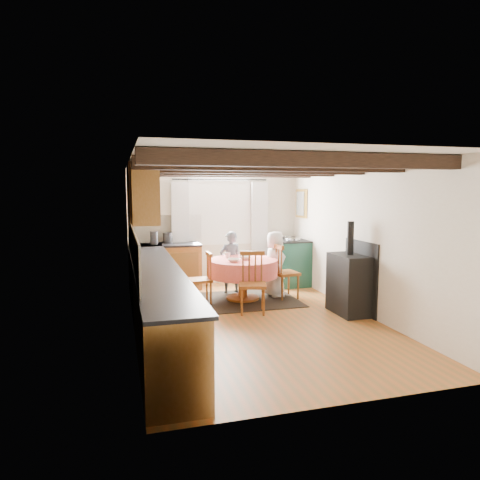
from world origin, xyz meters
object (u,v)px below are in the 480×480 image
object	(u,v)px
chair_near	(253,283)
child_far	(230,262)
aga_range	(288,261)
child_right	(275,264)
chair_left	(200,278)
cup	(228,255)
dining_table	(243,280)
chair_right	(286,271)
cast_iron_stove	(349,268)

from	to	relation	value
chair_near	child_far	xyz separation A→B (m)	(-0.01, 1.41, 0.10)
chair_near	aga_range	xyz separation A→B (m)	(1.38, 1.91, -0.01)
child_right	aga_range	bearing A→B (deg)	-30.82
aga_range	child_right	distance (m)	1.17
chair_left	aga_range	xyz separation A→B (m)	(2.08, 1.09, 0.03)
cup	child_far	bearing A→B (deg)	68.22
dining_table	child_far	bearing A→B (deg)	96.93
child_right	child_far	bearing A→B (deg)	61.05
aga_range	chair_near	bearing A→B (deg)	-125.81
chair_right	child_right	xyz separation A→B (m)	(-0.15, 0.17, 0.11)
chair_left	cup	size ratio (longest dim) A/B	8.68
child_right	cast_iron_stove	bearing A→B (deg)	-148.32
dining_table	chair_right	bearing A→B (deg)	-2.04
aga_range	child_right	world-z (taller)	child_right
aga_range	child_far	bearing A→B (deg)	-160.04
dining_table	chair_right	distance (m)	0.83
child_far	cup	xyz separation A→B (m)	(-0.14, -0.35, 0.20)
chair_near	chair_left	size ratio (longest dim) A/B	1.10
chair_left	chair_right	xyz separation A→B (m)	(1.59, -0.04, 0.05)
dining_table	chair_right	world-z (taller)	chair_right
chair_near	chair_right	xyz separation A→B (m)	(0.88, 0.78, 0.00)
chair_left	cast_iron_stove	xyz separation A→B (m)	(2.19, -1.26, 0.30)
chair_left	aga_range	size ratio (longest dim) A/B	0.86
chair_right	child_far	xyz separation A→B (m)	(-0.89, 0.63, 0.10)
chair_near	chair_right	distance (m)	1.18
child_right	dining_table	bearing A→B (deg)	105.22
chair_left	cup	distance (m)	0.70
aga_range	cast_iron_stove	xyz separation A→B (m)	(0.11, -2.36, 0.26)
dining_table	aga_range	size ratio (longest dim) A/B	1.18
chair_near	cup	size ratio (longest dim) A/B	9.58
dining_table	cast_iron_stove	xyz separation A→B (m)	(1.42, -1.25, 0.37)
chair_right	cast_iron_stove	xyz separation A→B (m)	(0.61, -1.22, 0.25)
dining_table	chair_near	world-z (taller)	chair_near
cast_iron_stove	child_right	size ratio (longest dim) A/B	1.22
chair_near	child_right	distance (m)	1.20
chair_near	cup	distance (m)	1.11
chair_left	child_far	world-z (taller)	child_far
child_far	cast_iron_stove	bearing A→B (deg)	122.32
chair_right	dining_table	bearing A→B (deg)	80.67
dining_table	aga_range	xyz separation A→B (m)	(1.31, 1.11, 0.11)
chair_right	child_far	distance (m)	1.10
cast_iron_stove	cup	distance (m)	2.22
child_right	cup	distance (m)	0.91
chair_right	child_right	size ratio (longest dim) A/B	0.82
chair_near	child_far	size ratio (longest dim) A/B	0.83
dining_table	cup	bearing A→B (deg)	130.79
aga_range	child_right	bearing A→B (deg)	-123.91
chair_near	cup	world-z (taller)	chair_near
cast_iron_stove	child_right	bearing A→B (deg)	118.59
aga_range	cup	world-z (taller)	aga_range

